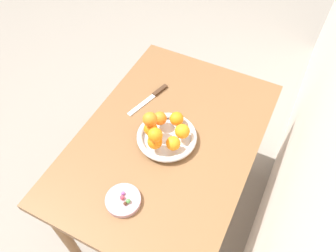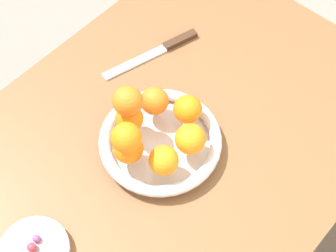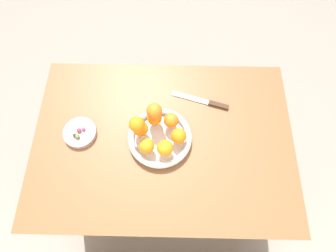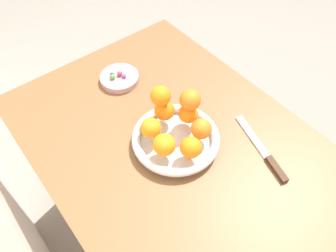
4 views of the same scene
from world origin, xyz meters
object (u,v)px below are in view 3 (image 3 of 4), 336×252
at_px(candy_ball_0, 79,130).
at_px(candy_ball_3, 77,137).
at_px(orange_3, 165,148).
at_px(orange_7, 137,124).
at_px(candy_dish, 80,133).
at_px(fruit_bowl, 160,137).
at_px(orange_4, 179,136).
at_px(orange_6, 154,111).
at_px(orange_5, 171,120).
at_px(dining_table, 163,146).
at_px(orange_1, 141,129).
at_px(orange_2, 147,146).
at_px(orange_0, 155,118).
at_px(candy_ball_1, 83,129).
at_px(knife, 205,102).
at_px(candy_ball_2, 75,134).

height_order(candy_ball_0, candy_ball_3, same).
height_order(orange_3, orange_7, orange_7).
xyz_separation_m(candy_dish, candy_ball_3, (0.00, 0.03, 0.02)).
distance_m(fruit_bowl, orange_7, 0.14).
distance_m(orange_4, orange_6, 0.14).
distance_m(orange_5, candy_ball_0, 0.39).
bearing_deg(fruit_bowl, candy_ball_0, -3.16).
relative_size(dining_table, candy_ball_3, 61.06).
xyz_separation_m(orange_6, candy_ball_0, (0.32, 0.05, -0.10)).
distance_m(orange_3, orange_4, 0.07).
bearing_deg(orange_1, orange_3, 141.56).
relative_size(orange_2, orange_3, 0.95).
relative_size(orange_0, orange_5, 0.97).
height_order(orange_1, candy_ball_1, orange_1).
height_order(orange_1, orange_5, same).
height_order(orange_0, knife, orange_0).
bearing_deg(orange_4, orange_2, 19.46).
xyz_separation_m(orange_1, orange_4, (-0.15, 0.03, -0.00)).
distance_m(orange_0, knife, 0.26).
bearing_deg(orange_7, candy_ball_2, 1.07).
relative_size(candy_dish, orange_0, 2.30).
relative_size(orange_5, candy_ball_0, 3.50).
distance_m(candy_dish, orange_1, 0.27).
bearing_deg(orange_0, candy_ball_0, 7.97).
distance_m(fruit_bowl, candy_ball_3, 0.34).
bearing_deg(orange_6, knife, -152.19).
bearing_deg(candy_ball_3, dining_table, -179.11).
distance_m(dining_table, fruit_bowl, 0.11).
height_order(candy_dish, orange_4, orange_4).
bearing_deg(orange_6, orange_5, 170.81).
bearing_deg(fruit_bowl, candy_ball_1, -4.55).
relative_size(fruit_bowl, orange_2, 4.30).
bearing_deg(candy_ball_2, orange_3, 169.94).
bearing_deg(candy_dish, orange_2, 165.69).
bearing_deg(candy_ball_0, orange_7, 177.15).
bearing_deg(orange_2, orange_0, -102.25).
height_order(orange_3, candy_ball_3, orange_3).
bearing_deg(fruit_bowl, orange_7, -4.11).
bearing_deg(candy_ball_2, fruit_bowl, 179.83).
xyz_separation_m(orange_7, candy_ball_0, (0.25, -0.01, -0.10)).
bearing_deg(candy_dish, orange_3, 167.26).
bearing_deg(orange_5, orange_2, 49.81).
relative_size(orange_1, orange_6, 1.00).
xyz_separation_m(dining_table, candy_ball_0, (0.35, -0.02, 0.12)).
relative_size(dining_table, orange_7, 18.03).
distance_m(orange_2, candy_ball_1, 0.29).
distance_m(fruit_bowl, candy_dish, 0.34).
xyz_separation_m(orange_4, orange_5, (0.03, -0.07, -0.00)).
height_order(orange_1, candy_ball_2, orange_1).
bearing_deg(orange_1, orange_7, 44.91).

